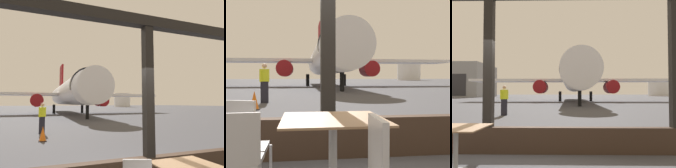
# 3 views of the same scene
# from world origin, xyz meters

# --- Properties ---
(ground_plane) EXTENTS (220.00, 220.00, 0.00)m
(ground_plane) POSITION_xyz_m (0.00, 40.00, 0.00)
(ground_plane) COLOR #424247
(window_frame) EXTENTS (8.43, 0.24, 3.69)m
(window_frame) POSITION_xyz_m (0.00, 0.00, 1.35)
(window_frame) COLOR #38281E
(window_frame) RESTS_ON ground
(dining_table) EXTENTS (0.95, 0.95, 0.77)m
(dining_table) POSITION_xyz_m (-0.08, -1.33, 0.50)
(dining_table) COLOR #8C6B4C
(dining_table) RESTS_ON ground
(airplane) EXTENTS (31.05, 31.50, 10.38)m
(airplane) POSITION_xyz_m (2.85, 29.49, 3.43)
(airplane) COLOR silver
(airplane) RESTS_ON ground
(ground_crew_worker) EXTENTS (0.40, 0.47, 1.74)m
(ground_crew_worker) POSITION_xyz_m (-1.99, 8.49, 0.90)
(ground_crew_worker) COLOR black
(ground_crew_worker) RESTS_ON ground
(traffic_cone) EXTENTS (0.36, 0.36, 0.67)m
(traffic_cone) POSITION_xyz_m (-2.01, 5.94, 0.32)
(traffic_cone) COLOR orange
(traffic_cone) RESTS_ON ground
(distant_hangar) EXTENTS (19.31, 17.70, 9.77)m
(distant_hangar) POSITION_xyz_m (-32.40, 65.74, 4.88)
(distant_hangar) COLOR gray
(distant_hangar) RESTS_ON ground
(fuel_storage_tank) EXTENTS (7.89, 7.89, 6.46)m
(fuel_storage_tank) POSITION_xyz_m (36.71, 86.56, 3.23)
(fuel_storage_tank) COLOR white
(fuel_storage_tank) RESTS_ON ground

